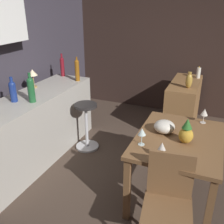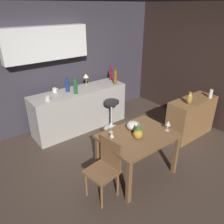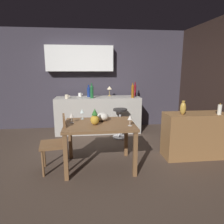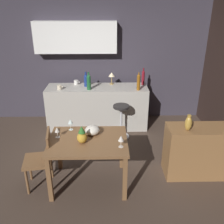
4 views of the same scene
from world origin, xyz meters
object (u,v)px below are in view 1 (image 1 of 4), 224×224
pineapple_centerpiece (186,133)px  wine_bottle_green (31,89)px  fruit_bowl (164,127)px  wine_bottle_ruby (62,66)px  dining_table (178,146)px  sideboard_cabinet (183,106)px  wine_bottle_amber (77,69)px  pillar_candle_tall (198,73)px  wine_glass_left (142,132)px  wine_glass_right (204,112)px  bar_stool (86,125)px  counter_lamp (33,74)px  wine_bottle_cobalt (13,90)px  vase_brass (189,81)px  chair_near_window (168,201)px  wine_glass_center (162,147)px

pineapple_centerpiece → wine_bottle_green: size_ratio=0.72×
fruit_bowl → wine_bottle_ruby: size_ratio=0.60×
dining_table → sideboard_cabinet: size_ratio=1.01×
sideboard_cabinet → pineapple_centerpiece: bearing=-171.9°
wine_bottle_amber → wine_bottle_ruby: 0.38m
fruit_bowl → pillar_candle_tall: (2.00, -0.13, 0.10)m
pineapple_centerpiece → fruit_bowl: bearing=61.3°
wine_bottle_amber → wine_bottle_green: bearing=177.0°
pineapple_centerpiece → pillar_candle_tall: 2.14m
wine_glass_left → wine_bottle_green: 1.45m
sideboard_cabinet → wine_bottle_amber: wine_bottle_amber is taller
dining_table → wine_bottle_green: size_ratio=3.11×
fruit_bowl → wine_glass_right: bearing=-41.9°
bar_stool → counter_lamp: size_ratio=2.69×
wine_bottle_cobalt → pillar_candle_tall: (2.22, -1.91, -0.13)m
dining_table → wine_bottle_ruby: 2.32m
bar_stool → wine_bottle_amber: (0.35, 0.31, 0.70)m
vase_brass → sideboard_cabinet: bearing=14.7°
fruit_bowl → wine_bottle_amber: 1.76m
chair_near_window → wine_bottle_amber: 2.40m
wine_bottle_amber → wine_bottle_ruby: size_ratio=1.00×
wine_glass_right → vase_brass: bearing=17.1°
wine_bottle_cobalt → wine_bottle_amber: bearing=-13.9°
pineapple_centerpiece → pillar_candle_tall: bearing=2.8°
wine_bottle_ruby → vase_brass: wine_bottle_ruby is taller
bar_stool → pillar_candle_tall: size_ratio=3.46×
wine_bottle_green → fruit_bowl: bearing=-84.8°
wine_glass_center → chair_near_window: bearing=-149.7°
wine_bottle_ruby → dining_table: bearing=-117.1°
wine_bottle_cobalt → bar_stool: bearing=-39.2°
wine_glass_right → pineapple_centerpiece: pineapple_centerpiece is taller
bar_stool → wine_glass_right: bearing=-93.4°
chair_near_window → counter_lamp: (1.04, 2.12, 0.61)m
wine_glass_left → bar_stool: bearing=51.8°
sideboard_cabinet → chair_near_window: chair_near_window is taller
chair_near_window → vase_brass: bearing=4.1°
wine_glass_center → wine_bottle_green: (0.35, 1.65, 0.21)m
bar_stool → fruit_bowl: size_ratio=3.20×
wine_glass_right → wine_glass_left: bearing=145.4°
wine_bottle_amber → vase_brass: size_ratio=1.48×
bar_stool → vase_brass: (0.89, -1.26, 0.56)m
dining_table → wine_glass_left: size_ratio=6.31×
counter_lamp → vase_brass: bearing=-61.6°
bar_stool → wine_bottle_ruby: size_ratio=1.94×
chair_near_window → wine_glass_right: 1.19m
wine_bottle_ruby → pillar_candle_tall: wine_bottle_ruby is taller
chair_near_window → wine_bottle_amber: bearing=47.8°
wine_bottle_cobalt → wine_glass_left: bearing=-94.2°
fruit_bowl → wine_bottle_green: 1.59m
wine_glass_right → wine_bottle_ruby: bearing=75.3°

